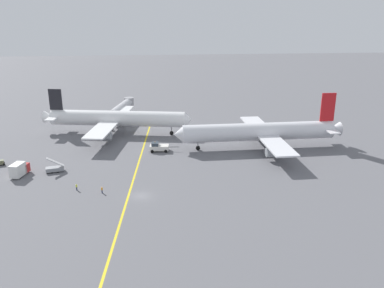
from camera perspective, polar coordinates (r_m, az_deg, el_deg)
The scene contains 11 objects.
ground_plane at distance 92.34m, azimuth -7.30°, elevation -7.33°, with size 600.00×600.00×0.00m, color slate.
taxiway_stripe at distance 101.52m, azimuth -8.29°, elevation -4.90°, with size 0.50×120.00×0.01m, color yellow.
airliner_at_gate_left at distance 137.54m, azimuth -10.71°, elevation 3.56°, with size 50.83×42.38×15.04m.
airliner_being_pushed at distance 122.86m, azimuth 9.63°, elevation 1.71°, with size 51.50×40.35×16.46m.
pushback_tug at distance 119.73m, azimuth -4.76°, elevation -0.42°, with size 8.89×3.66×2.99m.
gse_stair_truck_yellow at distance 110.16m, azimuth -18.92°, elevation -3.26°, with size 4.90×2.96×4.06m.
gse_gpu_cart_small at distance 120.47m, azimuth -25.59°, elevation -2.38°, with size 2.52×2.23×1.90m.
gse_catering_truck_tall at distance 110.57m, azimuth -23.34°, elevation -3.32°, with size 3.77×6.25×3.50m.
ground_crew_marshaller_foreground at distance 97.79m, azimuth -16.10°, elevation -5.89°, with size 0.36×0.36×1.58m.
ground_crew_ramp_agent_by_cones at distance 94.91m, azimuth -12.68°, elevation -6.37°, with size 0.36×0.50×1.55m.
jet_bridge at distance 159.43m, azimuth -9.78°, elevation 5.28°, with size 8.31×22.53×5.99m.
Camera 1 is at (3.57, -83.12, 40.06)m, focal length 37.51 mm.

